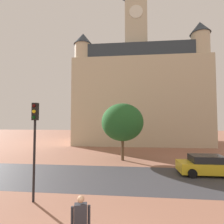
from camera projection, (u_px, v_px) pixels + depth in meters
The scene contains 7 objects.
ground_plane at pixel (112, 171), 13.81m from camera, with size 120.00×120.00×0.00m, color #93604C.
street_asphalt_strip at pixel (110, 177), 12.37m from camera, with size 120.00×6.02×0.00m, color #38383D.
landmark_building at pixel (138, 95), 33.30m from camera, with size 22.56×14.00×31.82m.
person_skater at pixel (81, 220), 5.37m from camera, with size 0.59×0.36×1.73m.
car_yellow at pixel (207, 165), 13.02m from camera, with size 4.17×2.00×1.46m.
traffic_light_pole at pixel (35, 133), 8.80m from camera, with size 0.28×0.34×5.01m.
tree_curb_far at pixel (122, 122), 17.91m from camera, with size 4.37×4.37×5.91m.
Camera 1 is at (1.37, -3.97, 4.09)m, focal length 27.48 mm.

